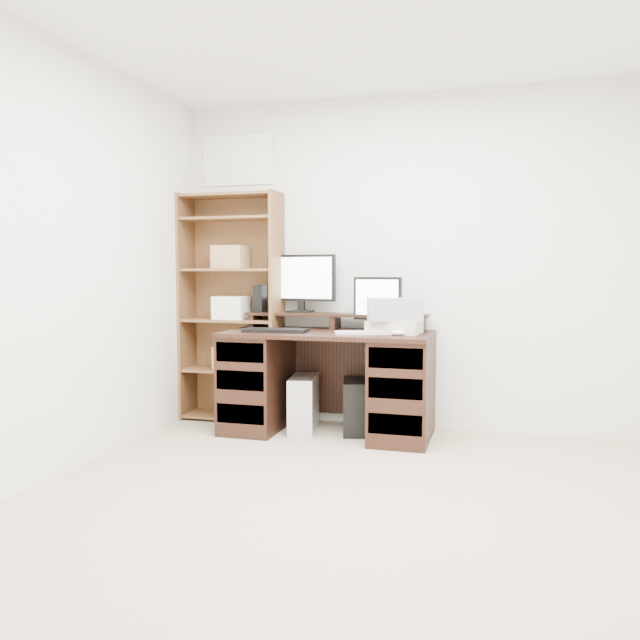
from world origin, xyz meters
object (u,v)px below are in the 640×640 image
at_px(tower_silver, 304,404).
at_px(bookshelf, 232,305).
at_px(monitor_small, 377,302).
at_px(desk, 328,381).
at_px(monitor_wide, 301,280).
at_px(tower_black, 355,406).
at_px(printer, 394,327).

height_order(tower_silver, bookshelf, bookshelf).
distance_m(monitor_small, bookshelf, 1.19).
bearing_deg(desk, monitor_small, 19.78).
relative_size(desk, monitor_wide, 2.66).
bearing_deg(bookshelf, monitor_small, -4.34).
height_order(tower_silver, tower_black, tower_silver).
height_order(monitor_wide, tower_black, monitor_wide).
xyz_separation_m(printer, tower_black, (-0.30, 0.07, -0.60)).
relative_size(monitor_small, tower_black, 0.95).
bearing_deg(bookshelf, printer, -9.12).
height_order(printer, bookshelf, bookshelf).
relative_size(tower_silver, bookshelf, 0.23).
bearing_deg(monitor_wide, monitor_small, -5.22).
bearing_deg(bookshelf, tower_silver, -17.42).
xyz_separation_m(desk, printer, (0.49, -0.00, 0.41)).
height_order(monitor_wide, bookshelf, bookshelf).
height_order(printer, tower_silver, printer).
height_order(desk, printer, printer).
bearing_deg(printer, desk, -174.86).
xyz_separation_m(desk, tower_silver, (-0.19, 0.01, -0.18)).
bearing_deg(bookshelf, monitor_wide, 4.33).
xyz_separation_m(printer, tower_silver, (-0.67, 0.01, -0.59)).
distance_m(monitor_small, printer, 0.26).
bearing_deg(monitor_wide, tower_black, -14.43).
bearing_deg(monitor_small, monitor_wide, 177.11).
distance_m(monitor_wide, bookshelf, 0.60).
distance_m(printer, bookshelf, 1.36).
xyz_separation_m(desk, bookshelf, (-0.85, 0.21, 0.53)).
relative_size(tower_silver, tower_black, 0.98).
bearing_deg(tower_black, bookshelf, 159.46).
bearing_deg(desk, tower_silver, 178.39).
distance_m(printer, tower_silver, 0.90).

